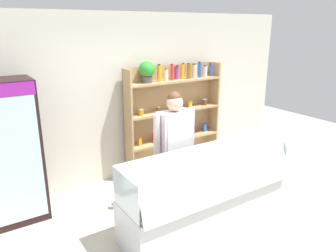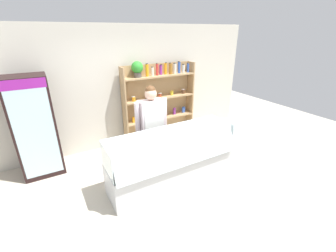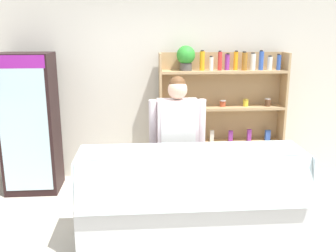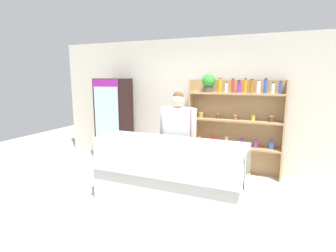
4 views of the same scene
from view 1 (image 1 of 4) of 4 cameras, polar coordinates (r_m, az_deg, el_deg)
The scene contains 6 objects.
ground_plane at distance 4.38m, azimuth 5.48°, elevation -17.66°, with size 12.00×12.00×0.00m, color beige.
back_wall at distance 5.44m, azimuth -7.63°, elevation 4.89°, with size 6.80×0.10×2.70m, color beige.
drinks_fridge at distance 4.63m, azimuth -25.62°, elevation -4.22°, with size 0.69×0.57×1.88m.
shelving_unit at distance 5.69m, azimuth 0.49°, elevation 3.07°, with size 1.81×0.29×1.95m.
deli_display_case at distance 4.32m, azimuth 6.59°, elevation -13.24°, with size 2.26×0.71×1.01m.
shop_clerk at distance 4.42m, azimuth 1.17°, elevation -2.68°, with size 0.64×0.25×1.67m.
Camera 1 is at (-2.30, -2.77, 2.49)m, focal length 35.00 mm.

